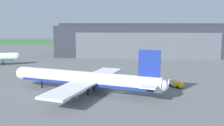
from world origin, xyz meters
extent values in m
plane|color=slate|center=(0.00, 0.00, 0.00)|extent=(440.00, 440.00, 0.00)
cube|color=#40743F|center=(0.00, 165.84, 0.04)|extent=(440.00, 56.00, 0.08)
cube|color=#2D333D|center=(13.12, 81.41, 8.69)|extent=(101.15, 30.82, 17.37)
cube|color=slate|center=(13.12, 65.85, 6.95)|extent=(76.87, 0.30, 13.90)
cube|color=#2D333D|center=(13.12, 81.41, 17.97)|extent=(101.15, 7.40, 1.20)
sphere|color=white|center=(-48.89, 44.36, 3.78)|extent=(3.66, 3.66, 3.66)
cylinder|color=black|center=(-54.75, 42.54, 0.94)|extent=(0.56, 0.56, 1.88)
cylinder|color=white|center=(-9.78, -0.96, 4.10)|extent=(43.19, 17.39, 4.09)
sphere|color=white|center=(-30.75, 5.78, 4.10)|extent=(3.93, 3.93, 3.93)
sphere|color=white|center=(11.19, -7.71, 4.10)|extent=(3.19, 3.19, 3.19)
cube|color=navy|center=(-9.78, -0.96, 2.97)|extent=(39.85, 16.35, 0.72)
cube|color=navy|center=(7.83, -6.63, 9.62)|extent=(5.57, 2.14, 6.96)
cube|color=white|center=(9.61, -3.98, 4.51)|extent=(5.53, 6.67, 0.28)
cube|color=white|center=(7.73, -9.82, 4.51)|extent=(5.53, 6.67, 0.28)
cube|color=white|center=(-5.80, 8.53, 3.58)|extent=(12.30, 19.54, 0.56)
cube|color=white|center=(-12.08, -11.00, 3.58)|extent=(12.30, 19.54, 0.56)
cylinder|color=gray|center=(-7.01, 7.38, 2.16)|extent=(4.39, 3.33, 2.25)
cylinder|color=gray|center=(-12.40, -9.36, 2.16)|extent=(4.39, 3.33, 2.25)
cylinder|color=black|center=(-24.04, 3.62, 1.02)|extent=(0.56, 0.56, 2.05)
cylinder|color=black|center=(-7.44, 0.54, 1.02)|extent=(0.56, 0.56, 2.05)
cylinder|color=black|center=(-8.76, -3.55, 1.02)|extent=(0.56, 0.56, 2.05)
cube|color=silver|center=(16.45, 7.79, 1.27)|extent=(2.64, 2.63, 1.73)
cube|color=yellow|center=(17.98, 6.01, 1.06)|extent=(3.29, 3.39, 1.31)
cylinder|color=black|center=(17.26, 8.45, 0.40)|extent=(0.72, 0.78, 0.81)
cylinder|color=black|center=(15.67, 7.10, 0.40)|extent=(0.72, 0.78, 0.81)
cylinder|color=black|center=(19.08, 6.32, 0.40)|extent=(0.72, 0.78, 0.81)
cylinder|color=black|center=(17.50, 4.97, 0.40)|extent=(0.72, 0.78, 0.81)
camera|label=1|loc=(1.92, -73.44, 20.82)|focal=42.02mm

